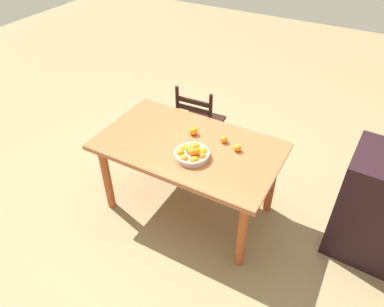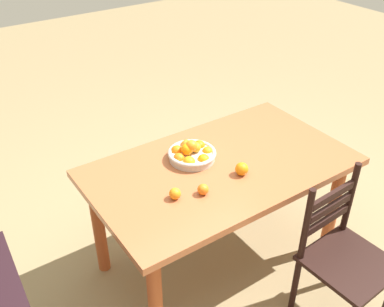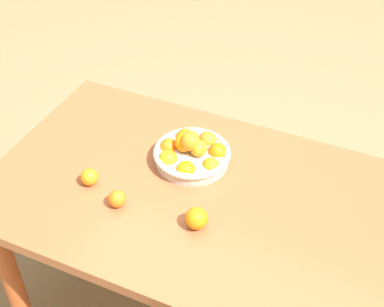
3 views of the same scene
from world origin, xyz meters
TOP-DOWN VIEW (x-y plane):
  - ground_plane at (0.00, 0.00)m, footprint 12.00×12.00m
  - dining_table at (0.00, 0.00)m, footprint 1.54×0.90m
  - chair_near_window at (-0.28, 0.72)m, footprint 0.44×0.44m
  - fruit_bowl at (0.11, -0.14)m, footprint 0.29×0.29m
  - orange_loose_0 at (0.39, 0.11)m, footprint 0.06×0.06m
  - orange_loose_1 at (0.25, 0.17)m, footprint 0.06×0.06m
  - orange_loose_2 at (-0.03, 0.14)m, footprint 0.07×0.07m

SIDE VIEW (x-z plane):
  - ground_plane at x=0.00m, z-range 0.00..0.00m
  - chair_near_window at x=-0.28m, z-range 0.00..0.92m
  - dining_table at x=0.00m, z-range 0.28..1.04m
  - orange_loose_1 at x=0.25m, z-range 0.77..0.83m
  - orange_loose_0 at x=0.39m, z-range 0.77..0.83m
  - orange_loose_2 at x=-0.03m, z-range 0.77..0.84m
  - fruit_bowl at x=0.11m, z-range 0.74..0.87m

